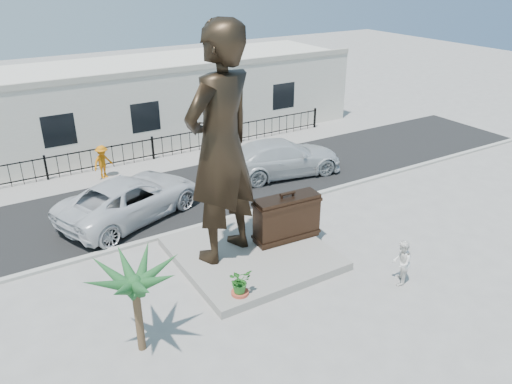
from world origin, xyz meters
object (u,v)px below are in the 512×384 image
suitcase (287,218)px  tourist (401,263)px  statue (221,147)px  car_white (131,198)px

suitcase → tourist: suitcase is taller
statue → car_white: size_ratio=1.29×
statue → suitcase: statue is taller
statue → tourist: statue is taller
statue → tourist: size_ratio=5.07×
tourist → statue: bearing=-84.2°
statue → car_white: statue is taller
statue → suitcase: bearing=151.7°
tourist → car_white: (-6.10, 9.29, 0.09)m
suitcase → tourist: bearing=-61.5°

